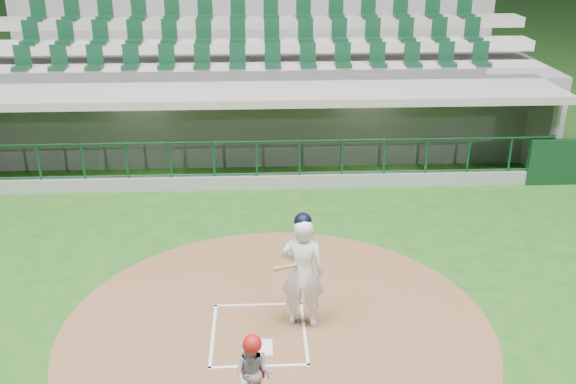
# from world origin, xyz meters

# --- Properties ---
(ground) EXTENTS (120.00, 120.00, 0.00)m
(ground) POSITION_xyz_m (0.00, 0.00, 0.00)
(ground) COLOR #1D4D16
(ground) RESTS_ON ground
(dirt_circle) EXTENTS (7.20, 7.20, 0.01)m
(dirt_circle) POSITION_xyz_m (0.30, -0.20, 0.01)
(dirt_circle) COLOR brown
(dirt_circle) RESTS_ON ground
(home_plate) EXTENTS (0.43, 0.43, 0.02)m
(home_plate) POSITION_xyz_m (0.00, -0.70, 0.02)
(home_plate) COLOR white
(home_plate) RESTS_ON dirt_circle
(batter_box_chalk) EXTENTS (1.55, 1.80, 0.01)m
(batter_box_chalk) POSITION_xyz_m (0.00, -0.30, 0.02)
(batter_box_chalk) COLOR white
(batter_box_chalk) RESTS_ON ground
(dugout_structure) EXTENTS (16.40, 3.70, 3.00)m
(dugout_structure) POSITION_xyz_m (0.19, 7.83, 0.96)
(dugout_structure) COLOR slate
(dugout_structure) RESTS_ON ground
(seating_deck) EXTENTS (17.00, 6.72, 5.15)m
(seating_deck) POSITION_xyz_m (0.00, 10.91, 1.42)
(seating_deck) COLOR slate
(seating_deck) RESTS_ON ground
(batter) EXTENTS (0.94, 0.95, 2.05)m
(batter) POSITION_xyz_m (0.72, -0.05, 1.03)
(batter) COLOR white
(batter) RESTS_ON dirt_circle
(catcher) EXTENTS (0.64, 0.56, 1.21)m
(catcher) POSITION_xyz_m (-0.08, -2.05, 0.61)
(catcher) COLOR #97979D
(catcher) RESTS_ON dirt_circle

